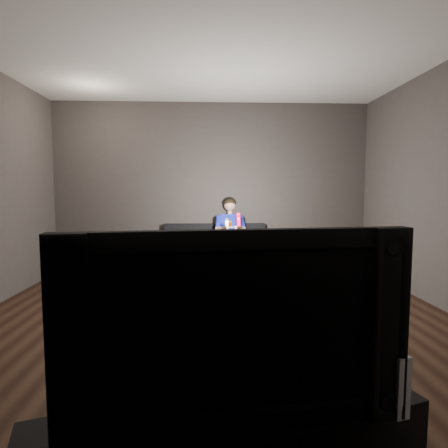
{
  "coord_description": "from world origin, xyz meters",
  "views": [
    {
      "loc": [
        -0.07,
        -3.55,
        1.31
      ],
      "look_at": [
        0.15,
        1.55,
        0.85
      ],
      "focal_mm": 30.0,
      "sensor_mm": 36.0,
      "label": 1
    }
  ],
  "objects": [
    {
      "name": "floor",
      "position": [
        0.0,
        0.0,
        0.0
      ],
      "size": [
        5.0,
        5.0,
        0.0
      ],
      "primitive_type": "plane",
      "color": "black",
      "rests_on": "ground"
    },
    {
      "name": "back_wall",
      "position": [
        0.0,
        2.5,
        1.35
      ],
      "size": [
        5.0,
        0.04,
        2.7
      ],
      "primitive_type": "cube",
      "color": "#3D3534",
      "rests_on": "ground"
    },
    {
      "name": "front_wall",
      "position": [
        0.0,
        -2.5,
        1.35
      ],
      "size": [
        5.0,
        0.04,
        2.7
      ],
      "primitive_type": "cube",
      "color": "#3D3534",
      "rests_on": "ground"
    },
    {
      "name": "ceiling",
      "position": [
        0.0,
        0.0,
        2.7
      ],
      "size": [
        5.0,
        5.0,
        0.02
      ],
      "primitive_type": "cube",
      "color": "silver",
      "rests_on": "back_wall"
    },
    {
      "name": "sofa",
      "position": [
        0.04,
        2.17,
        0.25
      ],
      "size": [
        2.01,
        0.87,
        0.78
      ],
      "color": "black",
      "rests_on": "floor"
    },
    {
      "name": "child",
      "position": [
        0.27,
        2.12,
        0.69
      ],
      "size": [
        0.46,
        0.56,
        1.13
      ],
      "color": "black",
      "rests_on": "sofa"
    },
    {
      "name": "wii_remote_red",
      "position": [
        0.36,
        1.69,
        0.9
      ],
      "size": [
        0.06,
        0.08,
        0.19
      ],
      "color": "red",
      "rests_on": "child"
    },
    {
      "name": "nunchuk_white",
      "position": [
        0.2,
        1.69,
        0.86
      ],
      "size": [
        0.06,
        0.09,
        0.14
      ],
      "color": "white",
      "rests_on": "child"
    },
    {
      "name": "wii_remote_black",
      "position": [
        -0.86,
        2.1,
        0.56
      ],
      "size": [
        0.05,
        0.16,
        0.03
      ],
      "color": "black",
      "rests_on": "sofa"
    },
    {
      "name": "coffee_table",
      "position": [
        -0.0,
        1.04,
        0.32
      ],
      "size": [
        1.04,
        0.56,
        0.37
      ],
      "color": "black",
      "rests_on": "floor"
    },
    {
      "name": "tv",
      "position": [
        0.01,
        -2.27,
        0.85
      ],
      "size": [
        1.17,
        0.29,
        0.67
      ],
      "primitive_type": "imported",
      "rotation": [
        0.0,
        0.0,
        0.12
      ],
      "color": "black",
      "rests_on": "media_console"
    },
    {
      "name": "wii_console",
      "position": [
        0.58,
        -2.27,
        0.63
      ],
      "size": [
        0.09,
        0.18,
        0.22
      ],
      "primitive_type": "cube",
      "rotation": [
        0.0,
        0.0,
        0.25
      ],
      "color": "white",
      "rests_on": "media_console"
    }
  ]
}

